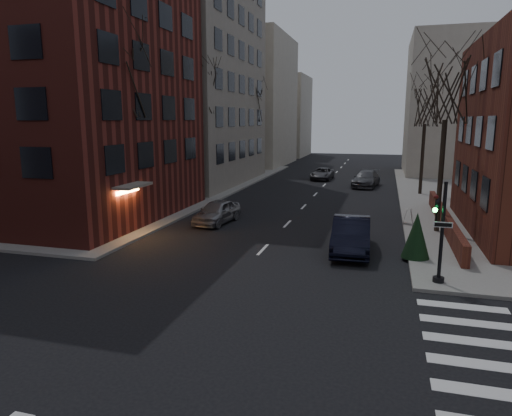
{
  "coord_description": "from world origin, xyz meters",
  "views": [
    {
      "loc": [
        5.71,
        -9.49,
        6.48
      ],
      "look_at": [
        -0.54,
        12.64,
        2.0
      ],
      "focal_mm": 32.0,
      "sensor_mm": 36.0,
      "label": 1
    }
  ],
  "objects_px": {
    "tree_left_b": "(203,89)",
    "tree_right_b": "(426,106)",
    "car_lane_gray": "(366,179)",
    "parked_sedan": "(351,235)",
    "streetlamp_far": "(261,139)",
    "car_lane_silver": "(217,212)",
    "traffic_signal": "(440,239)",
    "tree_right_a": "(447,90)",
    "tree_left_c": "(251,105)",
    "car_lane_far": "(322,174)",
    "evergreen_shrub": "(416,235)",
    "streetlamp_near": "(191,150)",
    "sandwich_board": "(408,216)",
    "tree_left_a": "(122,83)"
  },
  "relations": [
    {
      "from": "evergreen_shrub",
      "to": "tree_right_a",
      "type": "bearing_deg",
      "value": 75.54
    },
    {
      "from": "tree_right_b",
      "to": "evergreen_shrub",
      "type": "height_order",
      "value": "tree_right_b"
    },
    {
      "from": "car_lane_far",
      "to": "car_lane_gray",
      "type": "bearing_deg",
      "value": -39.43
    },
    {
      "from": "tree_right_b",
      "to": "evergreen_shrub",
      "type": "relative_size",
      "value": 4.31
    },
    {
      "from": "tree_right_b",
      "to": "car_lane_silver",
      "type": "xyz_separation_m",
      "value": [
        -13.14,
        -14.97,
        -6.85
      ]
    },
    {
      "from": "tree_right_b",
      "to": "car_lane_gray",
      "type": "height_order",
      "value": "tree_right_b"
    },
    {
      "from": "streetlamp_near",
      "to": "car_lane_gray",
      "type": "height_order",
      "value": "streetlamp_near"
    },
    {
      "from": "streetlamp_far",
      "to": "car_lane_gray",
      "type": "bearing_deg",
      "value": -26.15
    },
    {
      "from": "tree_left_b",
      "to": "streetlamp_near",
      "type": "bearing_deg",
      "value": -81.47
    },
    {
      "from": "tree_left_b",
      "to": "parked_sedan",
      "type": "distance_m",
      "value": 20.23
    },
    {
      "from": "parked_sedan",
      "to": "car_lane_gray",
      "type": "height_order",
      "value": "parked_sedan"
    },
    {
      "from": "tree_right_a",
      "to": "evergreen_shrub",
      "type": "bearing_deg",
      "value": -104.46
    },
    {
      "from": "streetlamp_far",
      "to": "parked_sedan",
      "type": "xyz_separation_m",
      "value": [
        12.49,
        -29.15,
        -3.39
      ]
    },
    {
      "from": "tree_left_b",
      "to": "car_lane_silver",
      "type": "bearing_deg",
      "value": -63.59
    },
    {
      "from": "traffic_signal",
      "to": "car_lane_far",
      "type": "height_order",
      "value": "traffic_signal"
    },
    {
      "from": "car_lane_gray",
      "to": "car_lane_far",
      "type": "xyz_separation_m",
      "value": [
        -4.85,
        4.29,
        -0.13
      ]
    },
    {
      "from": "tree_left_a",
      "to": "tree_right_a",
      "type": "bearing_deg",
      "value": 12.8
    },
    {
      "from": "streetlamp_near",
      "to": "car_lane_silver",
      "type": "distance_m",
      "value": 7.2
    },
    {
      "from": "streetlamp_far",
      "to": "car_lane_silver",
      "type": "height_order",
      "value": "streetlamp_far"
    },
    {
      "from": "tree_left_b",
      "to": "parked_sedan",
      "type": "bearing_deg",
      "value": -45.12
    },
    {
      "from": "tree_left_c",
      "to": "parked_sedan",
      "type": "xyz_separation_m",
      "value": [
        13.09,
        -27.15,
        -7.18
      ]
    },
    {
      "from": "parked_sedan",
      "to": "sandwich_board",
      "type": "xyz_separation_m",
      "value": [
        3.01,
        6.63,
        -0.23
      ]
    },
    {
      "from": "tree_right_b",
      "to": "car_lane_silver",
      "type": "relative_size",
      "value": 2.13
    },
    {
      "from": "tree_left_a",
      "to": "traffic_signal",
      "type": "bearing_deg",
      "value": -16.65
    },
    {
      "from": "tree_left_b",
      "to": "tree_right_b",
      "type": "xyz_separation_m",
      "value": [
        17.6,
        6.0,
        -1.33
      ]
    },
    {
      "from": "tree_right_a",
      "to": "evergreen_shrub",
      "type": "relative_size",
      "value": 4.56
    },
    {
      "from": "tree_left_c",
      "to": "car_lane_far",
      "type": "bearing_deg",
      "value": 1.96
    },
    {
      "from": "tree_left_c",
      "to": "car_lane_far",
      "type": "distance_m",
      "value": 10.9
    },
    {
      "from": "tree_left_b",
      "to": "streetlamp_near",
      "type": "distance_m",
      "value": 6.18
    },
    {
      "from": "tree_left_c",
      "to": "tree_right_b",
      "type": "bearing_deg",
      "value": -24.44
    },
    {
      "from": "car_lane_far",
      "to": "sandwich_board",
      "type": "bearing_deg",
      "value": -66.67
    },
    {
      "from": "car_lane_gray",
      "to": "car_lane_silver",
      "type": "bearing_deg",
      "value": -106.24
    },
    {
      "from": "tree_left_a",
      "to": "tree_left_b",
      "type": "distance_m",
      "value": 12.01
    },
    {
      "from": "tree_right_b",
      "to": "parked_sedan",
      "type": "distance_m",
      "value": 20.79
    },
    {
      "from": "streetlamp_near",
      "to": "traffic_signal",
      "type": "bearing_deg",
      "value": -38.87
    },
    {
      "from": "tree_left_c",
      "to": "tree_right_b",
      "type": "xyz_separation_m",
      "value": [
        17.6,
        -8.0,
        -0.44
      ]
    },
    {
      "from": "car_lane_gray",
      "to": "tree_left_c",
      "type": "bearing_deg",
      "value": 170.3
    },
    {
      "from": "tree_right_a",
      "to": "tree_left_c",
      "type": "bearing_deg",
      "value": 128.66
    },
    {
      "from": "car_lane_far",
      "to": "tree_left_b",
      "type": "bearing_deg",
      "value": -117.22
    },
    {
      "from": "tree_left_b",
      "to": "tree_left_a",
      "type": "bearing_deg",
      "value": -90.0
    },
    {
      "from": "tree_left_c",
      "to": "evergreen_shrub",
      "type": "xyz_separation_m",
      "value": [
        16.1,
        -27.82,
        -6.81
      ]
    },
    {
      "from": "tree_left_c",
      "to": "parked_sedan",
      "type": "distance_m",
      "value": 30.99
    },
    {
      "from": "tree_left_c",
      "to": "car_lane_gray",
      "type": "distance_m",
      "value": 15.3
    },
    {
      "from": "traffic_signal",
      "to": "tree_right_b",
      "type": "distance_m",
      "value": 23.71
    },
    {
      "from": "tree_left_b",
      "to": "evergreen_shrub",
      "type": "bearing_deg",
      "value": -40.63
    },
    {
      "from": "tree_left_a",
      "to": "tree_left_b",
      "type": "height_order",
      "value": "tree_left_b"
    },
    {
      "from": "tree_left_c",
      "to": "traffic_signal",
      "type": "bearing_deg",
      "value": -61.64
    },
    {
      "from": "traffic_signal",
      "to": "tree_right_a",
      "type": "height_order",
      "value": "tree_right_a"
    },
    {
      "from": "tree_left_b",
      "to": "sandwich_board",
      "type": "height_order",
      "value": "tree_left_b"
    },
    {
      "from": "tree_left_b",
      "to": "car_lane_far",
      "type": "xyz_separation_m",
      "value": [
        8.0,
        14.27,
        -8.28
      ]
    }
  ]
}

